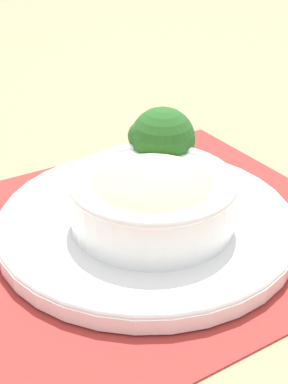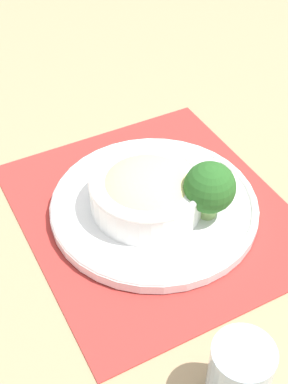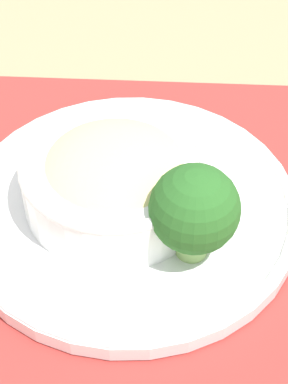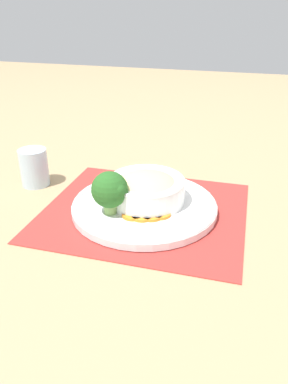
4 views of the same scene
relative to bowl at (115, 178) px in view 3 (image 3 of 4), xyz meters
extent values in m
plane|color=tan|center=(0.00, 0.01, -0.05)|extent=(4.00, 4.00, 0.00)
cube|color=#B2332D|center=(0.00, 0.01, -0.05)|extent=(0.45, 0.40, 0.00)
cylinder|color=white|center=(0.00, 0.01, -0.04)|extent=(0.32, 0.32, 0.02)
torus|color=white|center=(0.00, 0.01, -0.03)|extent=(0.32, 0.32, 0.01)
cylinder|color=white|center=(0.00, 0.00, -0.01)|extent=(0.17, 0.17, 0.05)
torus|color=white|center=(0.00, 0.00, 0.02)|extent=(0.17, 0.17, 0.01)
ellipsoid|color=beige|center=(0.00, 0.00, 0.01)|extent=(0.14, 0.14, 0.05)
cylinder|color=#84AD5B|center=(0.05, 0.07, -0.02)|extent=(0.03, 0.03, 0.03)
sphere|color=#286023|center=(0.05, 0.07, 0.02)|extent=(0.08, 0.08, 0.08)
sphere|color=#286023|center=(0.03, 0.08, 0.03)|extent=(0.03, 0.03, 0.03)
sphere|color=#286023|center=(0.07, 0.07, 0.03)|extent=(0.03, 0.03, 0.03)
cylinder|color=orange|center=(0.00, 0.07, -0.03)|extent=(0.05, 0.05, 0.01)
cylinder|color=orange|center=(-0.02, 0.07, -0.03)|extent=(0.05, 0.05, 0.01)
cylinder|color=orange|center=(-0.03, 0.06, -0.03)|extent=(0.05, 0.05, 0.01)
cylinder|color=orange|center=(-0.05, 0.05, -0.03)|extent=(0.05, 0.05, 0.01)
camera|label=1|loc=(-0.25, -0.41, 0.28)|focal=50.00mm
camera|label=2|loc=(0.52, -0.26, 0.54)|focal=50.00mm
camera|label=3|loc=(0.42, 0.06, 0.41)|focal=60.00mm
camera|label=4|loc=(-0.22, 0.71, 0.36)|focal=35.00mm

